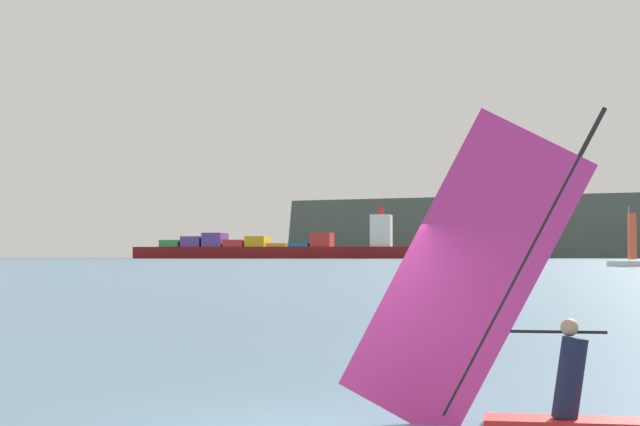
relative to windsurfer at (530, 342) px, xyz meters
The scene contains 4 objects.
windsurfer is the anchor object (origin of this frame).
cargo_ship 779.11m from the windsurfer, 101.78° to the left, with size 210.09×32.74×38.08m.
distant_headland 1156.32m from the windsurfer, 98.39° to the left, with size 1081.42×348.41×53.80m, color #4C564C.
small_sailboat 198.90m from the windsurfer, 82.71° to the left, with size 7.87×9.46×11.66m.
Camera 1 is at (2.07, -12.54, 2.11)m, focal length 59.78 mm.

